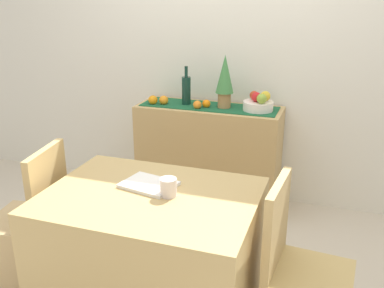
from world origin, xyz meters
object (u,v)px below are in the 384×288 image
object	(u,v)px
wine_bottle	(186,90)
coffee_cup	(168,187)
potted_plant	(225,79)
dining_table	(152,255)
open_book	(149,185)
sideboard_console	(208,156)
fruit_bowl	(258,106)
chair_near_window	(31,245)

from	to	relation	value
wine_bottle	coffee_cup	size ratio (longest dim) A/B	3.30
potted_plant	dining_table	world-z (taller)	potted_plant
open_book	sideboard_console	bearing A→B (deg)	103.73
coffee_cup	wine_bottle	bearing A→B (deg)	105.82
fruit_bowl	dining_table	bearing A→B (deg)	-101.81
wine_bottle	open_book	distance (m)	1.36
sideboard_console	chair_near_window	distance (m)	1.59
open_book	coffee_cup	distance (m)	0.17
dining_table	open_book	bearing A→B (deg)	117.52
sideboard_console	open_book	bearing A→B (deg)	-87.55
potted_plant	chair_near_window	world-z (taller)	potted_plant
coffee_cup	dining_table	bearing A→B (deg)	-171.51
wine_bottle	coffee_cup	bearing A→B (deg)	-74.18
chair_near_window	fruit_bowl	bearing A→B (deg)	51.69
sideboard_console	fruit_bowl	distance (m)	0.61
coffee_cup	chair_near_window	distance (m)	1.05
open_book	coffee_cup	bearing A→B (deg)	-16.12
coffee_cup	sideboard_console	bearing A→B (deg)	98.16
wine_bottle	open_book	world-z (taller)	wine_bottle
dining_table	coffee_cup	xyz separation A→B (m)	(0.10, 0.01, 0.42)
chair_near_window	dining_table	bearing A→B (deg)	-0.16
wine_bottle	fruit_bowl	bearing A→B (deg)	0.00
sideboard_console	open_book	size ratio (longest dim) A/B	4.20
sideboard_console	wine_bottle	xyz separation A→B (m)	(-0.20, -0.00, 0.55)
open_book	chair_near_window	bearing A→B (deg)	-162.31
dining_table	fruit_bowl	bearing A→B (deg)	78.19
sideboard_console	chair_near_window	bearing A→B (deg)	-116.91
dining_table	open_book	world-z (taller)	open_book
sideboard_console	open_book	xyz separation A→B (m)	(0.06, -1.32, 0.32)
wine_bottle	chair_near_window	size ratio (longest dim) A/B	0.35
open_book	chair_near_window	xyz separation A→B (m)	(-0.77, -0.09, -0.48)
sideboard_console	coffee_cup	distance (m)	1.46
sideboard_console	fruit_bowl	bearing A→B (deg)	0.00
wine_bottle	sideboard_console	bearing A→B (deg)	0.00
fruit_bowl	chair_near_window	xyz separation A→B (m)	(-1.11, -1.41, -0.62)
wine_bottle	open_book	size ratio (longest dim) A/B	1.13
potted_plant	coffee_cup	size ratio (longest dim) A/B	4.40
sideboard_console	dining_table	size ratio (longest dim) A/B	1.06
fruit_bowl	potted_plant	distance (m)	0.34
sideboard_console	dining_table	world-z (taller)	sideboard_console
sideboard_console	open_book	distance (m)	1.36
potted_plant	dining_table	bearing A→B (deg)	-90.90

